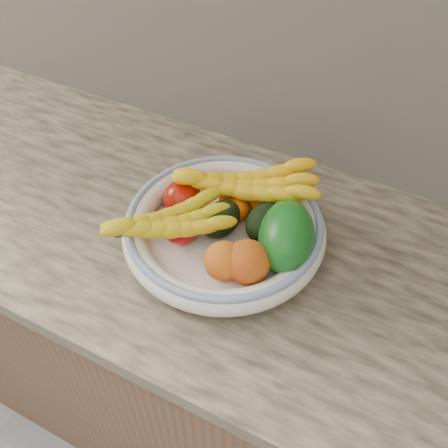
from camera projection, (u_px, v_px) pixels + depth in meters
kitchen_counter at (228, 345)px, 1.32m from camera, size 2.44×0.66×1.40m
fruit_bowl at (224, 228)px, 0.95m from camera, size 0.39×0.39×0.08m
clementine_back_left at (232, 196)px, 1.01m from camera, size 0.06×0.06×0.05m
clementine_back_right at (259, 200)px, 1.00m from camera, size 0.06×0.06×0.05m
clementine_back_mid at (236, 209)px, 0.98m from camera, size 0.07×0.07×0.05m
clementine_extra at (232, 188)px, 1.02m from camera, size 0.05×0.05×0.04m
tomato_left at (183, 198)px, 0.99m from camera, size 0.10×0.10×0.07m
tomato_near_left at (180, 227)px, 0.94m from camera, size 0.07×0.07×0.06m
avocado_center at (221, 219)px, 0.95m from camera, size 0.07×0.10×0.06m
avocado_right at (265, 222)px, 0.94m from camera, size 0.07×0.10×0.07m
green_mango at (286, 236)px, 0.90m from camera, size 0.17×0.19×0.14m
peach_front at (224, 261)px, 0.88m from camera, size 0.09×0.09×0.07m
peach_right at (248, 262)px, 0.87m from camera, size 0.10×0.10×0.08m
banana_bunch_back at (245, 187)px, 0.97m from camera, size 0.32×0.23×0.09m
banana_bunch_front at (168, 225)px, 0.91m from camera, size 0.25×0.26×0.07m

